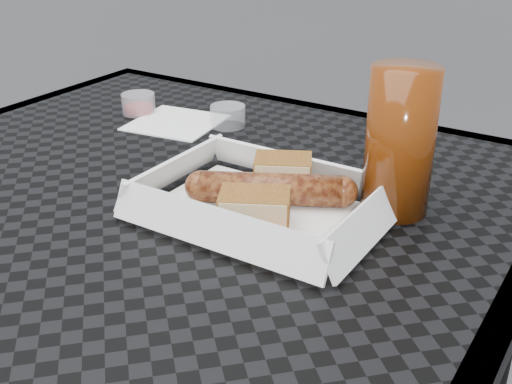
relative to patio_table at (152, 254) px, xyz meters
The scene contains 10 objects.
patio_table is the anchor object (origin of this frame).
food_tray 0.15m from the patio_table, 13.09° to the left, with size 0.22×0.15×0.00m, color white.
bratwurst 0.17m from the patio_table, 21.37° to the left, with size 0.17×0.10×0.03m.
bread_near 0.18m from the patio_table, 35.33° to the left, with size 0.06×0.04×0.04m, color brown.
bread_far 0.17m from the patio_table, ahead, with size 0.07×0.05×0.04m, color brown.
veg_garnish 0.20m from the patio_table, ahead, with size 0.03×0.03×0.00m.
napkin 0.25m from the patio_table, 121.37° to the left, with size 0.12×0.12×0.00m, color white.
condiment_cup_sauce 0.31m from the patio_table, 133.59° to the left, with size 0.05×0.05×0.03m, color maroon.
condiment_cup_empty 0.26m from the patio_table, 103.13° to the left, with size 0.05×0.05×0.03m, color silver.
drink_glass 0.31m from the patio_table, 25.45° to the left, with size 0.07×0.07×0.15m, color #532107.
Camera 1 is at (0.45, -0.48, 1.06)m, focal length 45.00 mm.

